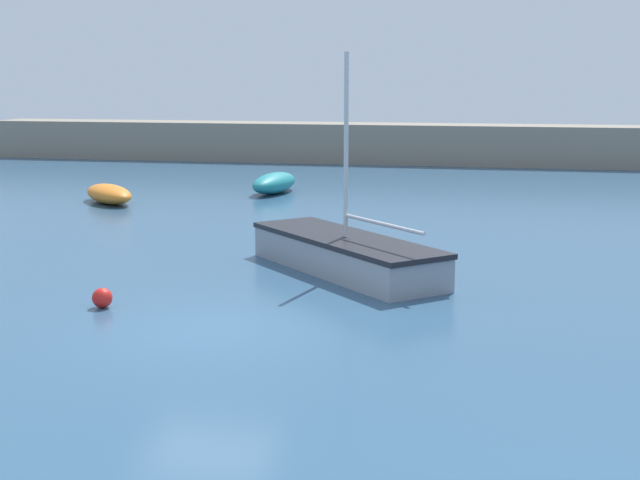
# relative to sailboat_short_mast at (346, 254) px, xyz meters

# --- Properties ---
(ground_plane) EXTENTS (120.00, 120.00, 0.20)m
(ground_plane) POSITION_rel_sailboat_short_mast_xyz_m (-1.64, -5.26, -0.55)
(ground_plane) COLOR #2D5170
(harbor_breakwater) EXTENTS (46.21, 2.82, 2.06)m
(harbor_breakwater) POSITION_rel_sailboat_short_mast_xyz_m (-1.64, 26.93, 0.59)
(harbor_breakwater) COLOR gray
(harbor_breakwater) RESTS_ON ground_plane
(sailboat_short_mast) EXTENTS (5.39, 5.52, 5.10)m
(sailboat_short_mast) POSITION_rel_sailboat_short_mast_xyz_m (0.00, 0.00, 0.00)
(sailboat_short_mast) COLOR gray
(sailboat_short_mast) RESTS_ON ground_plane
(rowboat_blue_near) EXTENTS (1.62, 3.49, 0.81)m
(rowboat_blue_near) POSITION_rel_sailboat_short_mast_xyz_m (-5.31, 13.60, -0.04)
(rowboat_blue_near) COLOR teal
(rowboat_blue_near) RESTS_ON ground_plane
(open_tender_yellow) EXTENTS (3.10, 3.13, 0.68)m
(open_tender_yellow) POSITION_rel_sailboat_short_mast_xyz_m (-10.48, 9.63, -0.11)
(open_tender_yellow) COLOR orange
(open_tender_yellow) RESTS_ON ground_plane
(mooring_buoy_red) EXTENTS (0.41, 0.41, 0.41)m
(mooring_buoy_red) POSITION_rel_sailboat_short_mast_xyz_m (-4.18, -4.22, -0.24)
(mooring_buoy_red) COLOR red
(mooring_buoy_red) RESTS_ON ground_plane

